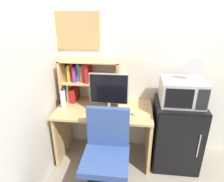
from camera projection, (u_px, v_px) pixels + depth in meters
wall_back at (219, 61)px, 2.45m from camera, size 6.40×0.04×2.60m
desk at (105, 124)px, 2.60m from camera, size 1.17×0.65×0.74m
hutch_bookshelf at (83, 78)px, 2.58m from camera, size 0.74×0.30×0.56m
monitor at (109, 91)px, 2.30m from camera, size 0.45×0.17×0.48m
keyboard at (108, 112)px, 2.39m from camera, size 0.44×0.13×0.02m
computer_mouse at (134, 113)px, 2.37m from camera, size 0.06×0.09×0.03m
water_bottle at (63, 99)px, 2.48m from camera, size 0.06×0.06×0.25m
mini_fridge at (176, 134)px, 2.54m from camera, size 0.56×0.54×0.86m
microwave at (182, 92)px, 2.31m from camera, size 0.49×0.38×0.29m
desk_fan at (194, 67)px, 2.18m from camera, size 0.17×0.11×0.27m
desk_chair at (106, 161)px, 2.11m from camera, size 0.54×0.54×0.97m
wall_corkboard at (71, 30)px, 2.48m from camera, size 0.72×0.02×0.45m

